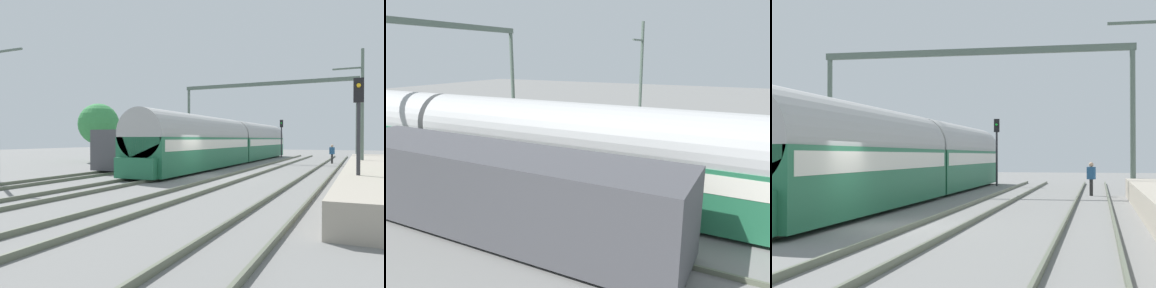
{
  "view_description": "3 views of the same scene",
  "coord_description": "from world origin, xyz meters",
  "views": [
    {
      "loc": [
        8.73,
        -20.57,
        2.25
      ],
      "look_at": [
        -2.11,
        3.23,
        1.9
      ],
      "focal_mm": 35.07,
      "sensor_mm": 36.0,
      "label": 1
    },
    {
      "loc": [
        -15.19,
        -2.14,
        5.85
      ],
      "look_at": [
        0.53,
        6.12,
        1.54
      ],
      "focal_mm": 34.2,
      "sensor_mm": 36.0,
      "label": 2
    },
    {
      "loc": [
        6.59,
        -17.64,
        2.09
      ],
      "look_at": [
        -1.05,
        18.52,
        2.74
      ],
      "focal_mm": 59.66,
      "sensor_mm": 36.0,
      "label": 3
    }
  ],
  "objects": [
    {
      "name": "catenary_gantry",
      "position": [
        0.0,
        16.07,
        5.93
      ],
      "size": [
        17.04,
        0.28,
        7.86
      ],
      "color": "#56675C",
      "rests_on": "ground"
    },
    {
      "name": "freight_car",
      "position": [
        -6.32,
        5.74,
        1.47
      ],
      "size": [
        2.8,
        13.0,
        2.7
      ],
      "color": "#47474C",
      "rests_on": "ground"
    },
    {
      "name": "ground",
      "position": [
        0.0,
        0.0,
        0.0
      ],
      "size": [
        120.0,
        120.0,
        0.0
      ],
      "primitive_type": "plane",
      "color": "slate"
    },
    {
      "name": "catenary_pole_east_mid",
      "position": [
        8.67,
        5.66,
        4.15
      ],
      "size": [
        1.9,
        0.2,
        8.0
      ],
      "color": "#56675C",
      "rests_on": "ground"
    },
    {
      "name": "railway_signal_far",
      "position": [
        -0.19,
        25.19,
        2.95
      ],
      "size": [
        0.36,
        0.3,
        4.56
      ],
      "color": "#2D2D33",
      "rests_on": "ground"
    },
    {
      "name": "track_west",
      "position": [
        -2.11,
        0.0,
        0.08
      ],
      "size": [
        1.51,
        60.0,
        0.16
      ],
      "color": "#5D6250",
      "rests_on": "ground"
    },
    {
      "name": "track_far_west",
      "position": [
        -6.32,
        0.0,
        0.08
      ],
      "size": [
        1.52,
        60.0,
        0.16
      ],
      "color": "#5D6250",
      "rests_on": "ground"
    },
    {
      "name": "person_crossing",
      "position": [
        6.22,
        15.83,
        1.03
      ],
      "size": [
        0.46,
        0.37,
        1.73
      ],
      "rotation": [
        0.0,
        0.0,
        5.91
      ],
      "color": "#282828",
      "rests_on": "ground"
    },
    {
      "name": "track_east",
      "position": [
        2.11,
        0.0,
        0.08
      ],
      "size": [
        1.51,
        60.0,
        0.16
      ],
      "color": "#5D6250",
      "rests_on": "ground"
    },
    {
      "name": "passenger_train",
      "position": [
        -2.11,
        12.45,
        1.97
      ],
      "size": [
        2.93,
        32.85,
        3.82
      ],
      "color": "#236B47",
      "rests_on": "ground"
    },
    {
      "name": "tree_west_background",
      "position": [
        -15.14,
        9.47,
        3.73
      ],
      "size": [
        4.06,
        4.06,
        5.77
      ],
      "color": "#4C3826",
      "rests_on": "ground"
    },
    {
      "name": "track_far_east",
      "position": [
        6.32,
        0.0,
        0.08
      ],
      "size": [
        1.52,
        60.0,
        0.16
      ],
      "color": "#5D6250",
      "rests_on": "ground"
    },
    {
      "name": "railway_signal_near",
      "position": [
        8.6,
        -5.37,
        2.92
      ],
      "size": [
        0.36,
        0.3,
        4.51
      ],
      "color": "#2D2D33",
      "rests_on": "ground"
    }
  ]
}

